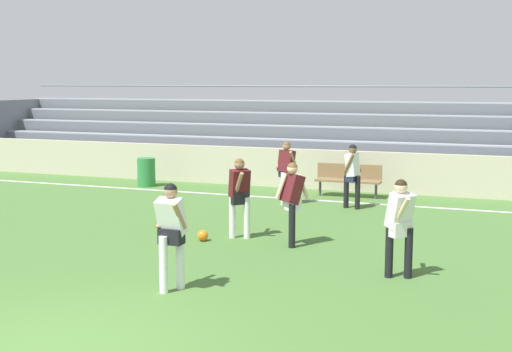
{
  "coord_description": "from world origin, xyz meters",
  "views": [
    {
      "loc": [
        4.84,
        -5.91,
        3.16
      ],
      "look_at": [
        -0.08,
        7.61,
        1.09
      ],
      "focal_mm": 46.17,
      "sensor_mm": 36.0,
      "label": 1
    }
  ],
  "objects_px": {
    "player_white_dropping_back": "(400,220)",
    "player_dark_wide_right": "(292,197)",
    "bench_far_left": "(348,177)",
    "player_dark_challenging": "(286,167)",
    "trash_bin": "(146,172)",
    "player_white_wide_left": "(352,171)",
    "player_dark_pressing_high": "(240,191)",
    "player_white_on_ball": "(171,227)",
    "soccer_ball": "(203,236)",
    "bleacher_stand": "(236,135)"
  },
  "relations": [
    {
      "from": "player_dark_wide_right",
      "to": "player_dark_pressing_high",
      "type": "relative_size",
      "value": 1.0
    },
    {
      "from": "player_dark_wide_right",
      "to": "player_dark_challenging",
      "type": "relative_size",
      "value": 1.0
    },
    {
      "from": "soccer_ball",
      "to": "trash_bin",
      "type": "bearing_deg",
      "value": 128.06
    },
    {
      "from": "trash_bin",
      "to": "bleacher_stand",
      "type": "bearing_deg",
      "value": 69.28
    },
    {
      "from": "player_dark_pressing_high",
      "to": "player_white_on_ball",
      "type": "relative_size",
      "value": 0.98
    },
    {
      "from": "trash_bin",
      "to": "soccer_ball",
      "type": "distance_m",
      "value": 7.33
    },
    {
      "from": "player_dark_pressing_high",
      "to": "player_dark_challenging",
      "type": "bearing_deg",
      "value": 93.34
    },
    {
      "from": "player_white_wide_left",
      "to": "player_white_on_ball",
      "type": "height_order",
      "value": "player_white_on_ball"
    },
    {
      "from": "trash_bin",
      "to": "soccer_ball",
      "type": "relative_size",
      "value": 3.92
    },
    {
      "from": "bleacher_stand",
      "to": "soccer_ball",
      "type": "bearing_deg",
      "value": -72.1
    },
    {
      "from": "player_dark_challenging",
      "to": "soccer_ball",
      "type": "distance_m",
      "value": 4.48
    },
    {
      "from": "player_white_wide_left",
      "to": "player_white_dropping_back",
      "type": "bearing_deg",
      "value": -70.89
    },
    {
      "from": "player_white_wide_left",
      "to": "bench_far_left",
      "type": "bearing_deg",
      "value": 104.96
    },
    {
      "from": "player_white_on_ball",
      "to": "player_white_dropping_back",
      "type": "height_order",
      "value": "player_white_on_ball"
    },
    {
      "from": "bench_far_left",
      "to": "player_dark_challenging",
      "type": "xyz_separation_m",
      "value": [
        -1.28,
        -1.65,
        0.42
      ]
    },
    {
      "from": "player_dark_pressing_high",
      "to": "player_white_wide_left",
      "type": "height_order",
      "value": "player_dark_pressing_high"
    },
    {
      "from": "player_white_wide_left",
      "to": "player_white_on_ball",
      "type": "bearing_deg",
      "value": -99.29
    },
    {
      "from": "player_dark_challenging",
      "to": "player_white_on_ball",
      "type": "distance_m",
      "value": 7.44
    },
    {
      "from": "bleacher_stand",
      "to": "player_white_on_ball",
      "type": "height_order",
      "value": "bleacher_stand"
    },
    {
      "from": "player_dark_pressing_high",
      "to": "soccer_ball",
      "type": "bearing_deg",
      "value": -140.53
    },
    {
      "from": "bleacher_stand",
      "to": "player_dark_wide_right",
      "type": "height_order",
      "value": "bleacher_stand"
    },
    {
      "from": "trash_bin",
      "to": "bench_far_left",
      "type": "bearing_deg",
      "value": 2.51
    },
    {
      "from": "player_dark_challenging",
      "to": "soccer_ball",
      "type": "height_order",
      "value": "player_dark_challenging"
    },
    {
      "from": "bleacher_stand",
      "to": "player_dark_challenging",
      "type": "height_order",
      "value": "bleacher_stand"
    },
    {
      "from": "bench_far_left",
      "to": "player_dark_pressing_high",
      "type": "xyz_separation_m",
      "value": [
        -1.05,
        -5.55,
        0.42
      ]
    },
    {
      "from": "player_white_dropping_back",
      "to": "player_white_on_ball",
      "type": "bearing_deg",
      "value": -149.43
    },
    {
      "from": "bench_far_left",
      "to": "player_dark_pressing_high",
      "type": "distance_m",
      "value": 5.66
    },
    {
      "from": "player_dark_wide_right",
      "to": "bench_far_left",
      "type": "bearing_deg",
      "value": 91.24
    },
    {
      "from": "trash_bin",
      "to": "player_dark_challenging",
      "type": "height_order",
      "value": "player_dark_challenging"
    },
    {
      "from": "bleacher_stand",
      "to": "player_dark_pressing_high",
      "type": "height_order",
      "value": "bleacher_stand"
    },
    {
      "from": "player_dark_pressing_high",
      "to": "player_dark_challenging",
      "type": "height_order",
      "value": "player_dark_challenging"
    },
    {
      "from": "trash_bin",
      "to": "soccer_ball",
      "type": "height_order",
      "value": "trash_bin"
    },
    {
      "from": "trash_bin",
      "to": "player_dark_pressing_high",
      "type": "distance_m",
      "value": 7.37
    },
    {
      "from": "player_white_on_ball",
      "to": "soccer_ball",
      "type": "xyz_separation_m",
      "value": [
        -0.88,
        3.03,
        -0.87
      ]
    },
    {
      "from": "soccer_ball",
      "to": "bench_far_left",
      "type": "bearing_deg",
      "value": 74.72
    },
    {
      "from": "bleacher_stand",
      "to": "player_dark_wide_right",
      "type": "bearing_deg",
      "value": -62.36
    },
    {
      "from": "bench_far_left",
      "to": "player_dark_pressing_high",
      "type": "relative_size",
      "value": 1.1
    },
    {
      "from": "player_white_dropping_back",
      "to": "player_dark_pressing_high",
      "type": "bearing_deg",
      "value": 153.96
    },
    {
      "from": "bleacher_stand",
      "to": "player_dark_wide_right",
      "type": "xyz_separation_m",
      "value": [
        4.86,
        -9.28,
        -0.35
      ]
    },
    {
      "from": "player_white_wide_left",
      "to": "player_white_on_ball",
      "type": "distance_m",
      "value": 7.52
    },
    {
      "from": "bench_far_left",
      "to": "player_dark_wide_right",
      "type": "bearing_deg",
      "value": -88.76
    },
    {
      "from": "player_dark_pressing_high",
      "to": "player_white_on_ball",
      "type": "height_order",
      "value": "player_white_on_ball"
    },
    {
      "from": "player_dark_wide_right",
      "to": "player_white_wide_left",
      "type": "height_order",
      "value": "player_dark_wide_right"
    },
    {
      "from": "bench_far_left",
      "to": "player_dark_challenging",
      "type": "relative_size",
      "value": 1.1
    },
    {
      "from": "bench_far_left",
      "to": "player_dark_challenging",
      "type": "height_order",
      "value": "player_dark_challenging"
    },
    {
      "from": "bleacher_stand",
      "to": "player_dark_pressing_high",
      "type": "bearing_deg",
      "value": -67.88
    },
    {
      "from": "player_dark_pressing_high",
      "to": "player_white_on_ball",
      "type": "distance_m",
      "value": 3.54
    },
    {
      "from": "trash_bin",
      "to": "player_white_wide_left",
      "type": "relative_size",
      "value": 0.53
    },
    {
      "from": "player_white_dropping_back",
      "to": "player_dark_wide_right",
      "type": "bearing_deg",
      "value": 147.12
    },
    {
      "from": "player_white_wide_left",
      "to": "bleacher_stand",
      "type": "bearing_deg",
      "value": 135.04
    }
  ]
}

